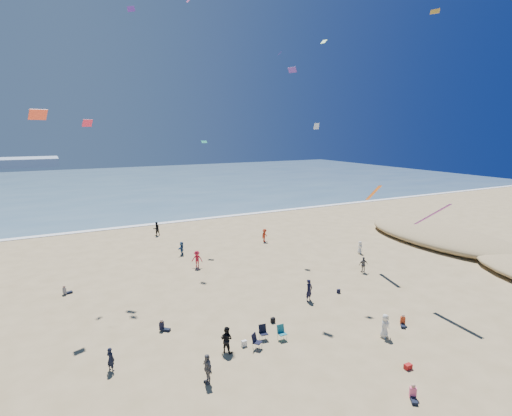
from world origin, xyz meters
TOP-DOWN VIEW (x-y plane):
  - ocean at (0.00, 95.00)m, footprint 220.00×100.00m
  - surf_line at (0.00, 45.00)m, footprint 220.00×1.20m
  - standing_flyers at (4.83, 16.52)m, footprint 34.43×49.64m
  - seated_group at (1.59, 6.92)m, footprint 22.44×26.52m
  - chair_cluster at (2.48, 7.21)m, footprint 2.73×1.56m
  - white_tote at (0.88, 7.54)m, footprint 0.35×0.20m
  - black_backpack at (4.19, 9.50)m, footprint 0.30×0.22m
  - cooler at (8.37, 0.74)m, footprint 0.45×0.30m
  - navy_bag at (11.98, 11.54)m, footprint 0.28×0.18m
  - kites_aloft at (9.79, 13.32)m, footprint 43.25×39.52m

SIDE VIEW (x-z plane):
  - ocean at x=0.00m, z-range 0.00..0.06m
  - surf_line at x=0.00m, z-range 0.00..0.08m
  - cooler at x=8.37m, z-range 0.00..0.30m
  - navy_bag at x=11.98m, z-range 0.00..0.34m
  - black_backpack at x=4.19m, z-range 0.00..0.38m
  - white_tote at x=0.88m, z-range 0.00..0.40m
  - seated_group at x=1.59m, z-range 0.00..0.84m
  - chair_cluster at x=2.48m, z-range 0.00..1.00m
  - standing_flyers at x=4.83m, z-range -0.09..1.77m
  - kites_aloft at x=9.79m, z-range 0.61..29.32m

